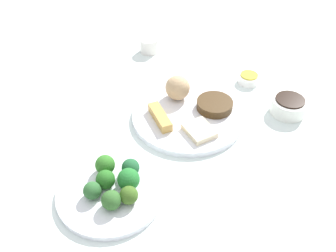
% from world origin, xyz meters
% --- Properties ---
extents(tabletop, '(2.20, 2.20, 0.02)m').
position_xyz_m(tabletop, '(0.00, 0.00, 0.01)').
color(tabletop, white).
rests_on(tabletop, ground).
extents(main_plate, '(0.30, 0.30, 0.02)m').
position_xyz_m(main_plate, '(-0.00, 0.00, 0.03)').
color(main_plate, white).
rests_on(main_plate, tabletop).
extents(rice_scoop, '(0.07, 0.07, 0.07)m').
position_xyz_m(rice_scoop, '(0.07, 0.01, 0.07)').
color(rice_scoop, tan).
rests_on(rice_scoop, main_plate).
extents(spring_roll, '(0.11, 0.05, 0.02)m').
position_xyz_m(spring_roll, '(-0.01, 0.08, 0.05)').
color(spring_roll, tan).
rests_on(spring_roll, main_plate).
extents(crab_rangoon_wonton, '(0.09, 0.08, 0.01)m').
position_xyz_m(crab_rangoon_wonton, '(-0.08, -0.01, 0.04)').
color(crab_rangoon_wonton, beige).
rests_on(crab_rangoon_wonton, main_plate).
extents(stir_fry_heap, '(0.10, 0.10, 0.02)m').
position_xyz_m(stir_fry_heap, '(0.01, -0.08, 0.05)').
color(stir_fry_heap, '#412C14').
rests_on(stir_fry_heap, main_plate).
extents(broccoli_plate, '(0.23, 0.23, 0.01)m').
position_xyz_m(broccoli_plate, '(-0.21, 0.23, 0.03)').
color(broccoli_plate, white).
rests_on(broccoli_plate, tabletop).
extents(broccoli_floret_0, '(0.05, 0.05, 0.05)m').
position_xyz_m(broccoli_floret_0, '(-0.21, 0.19, 0.06)').
color(broccoli_floret_0, '#22702B').
rests_on(broccoli_floret_0, broccoli_plate).
extents(broccoli_floret_1, '(0.04, 0.04, 0.04)m').
position_xyz_m(broccoli_floret_1, '(-0.26, 0.23, 0.05)').
color(broccoli_floret_1, '#316229').
rests_on(broccoli_floret_1, broccoli_plate).
extents(broccoli_floret_2, '(0.04, 0.04, 0.04)m').
position_xyz_m(broccoli_floret_2, '(-0.20, 0.24, 0.05)').
color(broccoli_floret_2, '#256620').
rests_on(broccoli_floret_2, broccoli_plate).
extents(broccoli_floret_3, '(0.04, 0.04, 0.04)m').
position_xyz_m(broccoli_floret_3, '(-0.22, 0.26, 0.05)').
color(broccoli_floret_3, '#2D622E').
rests_on(broccoli_floret_3, broccoli_plate).
extents(broccoli_floret_4, '(0.04, 0.04, 0.04)m').
position_xyz_m(broccoli_floret_4, '(-0.25, 0.19, 0.05)').
color(broccoli_floret_4, '#3A601F').
rests_on(broccoli_floret_4, broccoli_plate).
extents(broccoli_floret_5, '(0.04, 0.04, 0.04)m').
position_xyz_m(broccoli_floret_5, '(-0.16, 0.23, 0.06)').
color(broccoli_floret_5, '#307124').
rests_on(broccoli_floret_5, broccoli_plate).
extents(broccoli_floret_6, '(0.04, 0.04, 0.04)m').
position_xyz_m(broccoli_floret_6, '(-0.18, 0.18, 0.05)').
color(broccoli_floret_6, '#205A32').
rests_on(broccoli_floret_6, broccoli_plate).
extents(soy_sauce_bowl, '(0.10, 0.10, 0.04)m').
position_xyz_m(soy_sauce_bowl, '(-0.04, -0.27, 0.04)').
color(soy_sauce_bowl, white).
rests_on(soy_sauce_bowl, tabletop).
extents(soy_sauce_bowl_liquid, '(0.08, 0.08, 0.00)m').
position_xyz_m(soy_sauce_bowl_liquid, '(-0.04, -0.27, 0.06)').
color(soy_sauce_bowl_liquid, black).
rests_on(soy_sauce_bowl_liquid, soy_sauce_bowl).
extents(sauce_ramekin_hot_mustard, '(0.06, 0.06, 0.02)m').
position_xyz_m(sauce_ramekin_hot_mustard, '(0.12, -0.22, 0.03)').
color(sauce_ramekin_hot_mustard, white).
rests_on(sauce_ramekin_hot_mustard, tabletop).
extents(sauce_ramekin_hot_mustard_liquid, '(0.05, 0.05, 0.00)m').
position_xyz_m(sauce_ramekin_hot_mustard_liquid, '(0.12, -0.22, 0.05)').
color(sauce_ramekin_hot_mustard_liquid, gold).
rests_on(sauce_ramekin_hot_mustard_liquid, sauce_ramekin_hot_mustard).
extents(teacup, '(0.06, 0.06, 0.05)m').
position_xyz_m(teacup, '(0.37, 0.04, 0.04)').
color(teacup, white).
rests_on(teacup, tabletop).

